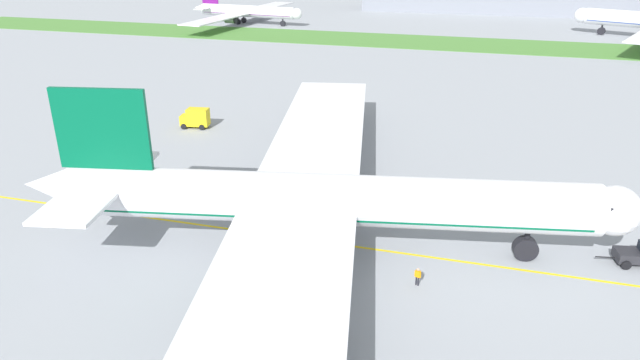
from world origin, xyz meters
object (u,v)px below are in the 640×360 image
at_px(airliner_foreground, 315,200).
at_px(parked_airliner_far_left, 246,11).
at_px(service_truck_fuel_bowser, 196,118).
at_px(ground_crew_wingwalker_port, 418,275).

height_order(airliner_foreground, parked_airliner_far_left, airliner_foreground).
bearing_deg(airliner_foreground, parked_airliner_far_left, 115.05).
bearing_deg(service_truck_fuel_bowser, airliner_foreground, -47.44).
bearing_deg(airliner_foreground, service_truck_fuel_bowser, 132.56).
height_order(airliner_foreground, service_truck_fuel_bowser, airliner_foreground).
xyz_separation_m(ground_crew_wingwalker_port, parked_airliner_far_left, (-76.67, 145.14, 3.18)).
height_order(ground_crew_wingwalker_port, service_truck_fuel_bowser, service_truck_fuel_bowser).
distance_m(airliner_foreground, service_truck_fuel_bowser, 43.64).
xyz_separation_m(service_truck_fuel_bowser, parked_airliner_far_left, (-36.74, 109.52, 2.58)).
distance_m(airliner_foreground, ground_crew_wingwalker_port, 11.95).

